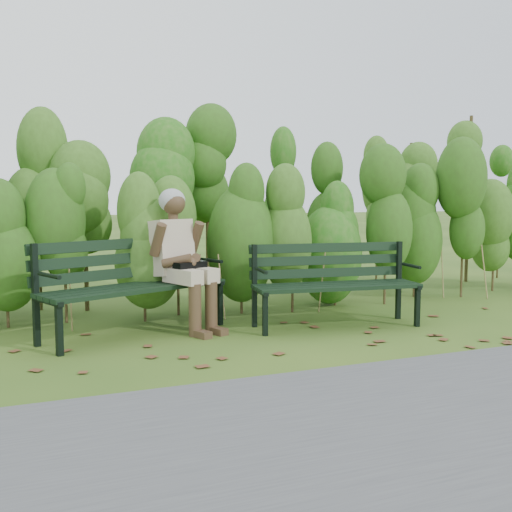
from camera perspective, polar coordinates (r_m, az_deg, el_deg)
name	(u,v)px	position (r m, az deg, el deg)	size (l,w,h in m)	color
ground	(271,343)	(5.43, 1.41, -8.25)	(80.00, 80.00, 0.00)	#2F4F18
footpath	(428,430)	(3.61, 16.04, -15.66)	(60.00, 2.50, 0.01)	#474749
hedge_band	(207,201)	(7.01, -4.67, 5.26)	(11.04, 1.67, 2.42)	#47381E
leaf_litter	(272,346)	(5.30, 1.54, -8.55)	(5.93, 2.28, 0.01)	brown
bench_left	(129,278)	(5.82, -11.99, -2.08)	(1.90, 1.22, 0.90)	black
bench_right	(333,277)	(6.12, 7.35, -2.02)	(1.72, 0.75, 0.83)	black
seated_woman	(181,251)	(5.90, -7.15, 0.46)	(0.66, 0.88, 1.39)	#C7B891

